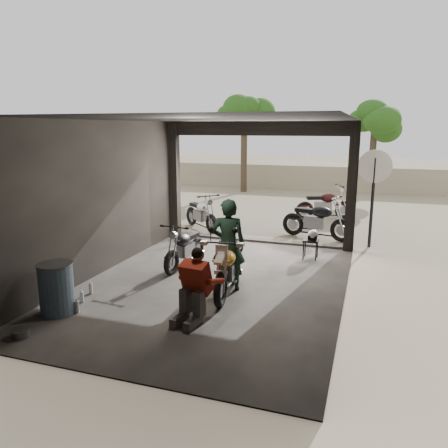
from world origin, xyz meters
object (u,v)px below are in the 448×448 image
Objects in this scene: outside_bike_c at (317,217)px; oil_drum at (57,289)px; main_bike at (228,264)px; outside_bike_a at (201,211)px; sign_post at (374,182)px; outside_bike_b at (325,202)px; mechanic at (192,288)px; left_bike at (185,245)px; helmet at (313,235)px; rider at (228,245)px; stool at (311,243)px.

oil_drum is (-3.46, -6.49, -0.18)m from outside_bike_c.
main_bike is 1.05× the size of outside_bike_a.
outside_bike_c is at bearing 152.58° from sign_post.
outside_bike_b is 9.85m from oil_drum.
main_bike reaches higher than outside_bike_a.
outside_bike_b is 8.90m from mechanic.
outside_bike_a is 0.91× the size of outside_bike_c.
mechanic is (1.24, -2.55, 0.06)m from left_bike.
oil_drum is at bearing -103.97° from left_bike.
left_bike is 3.68m from outside_bike_a.
mechanic reaches higher than main_bike.
outside_bike_b reaches higher than oil_drum.
rider is at bearing -118.30° from helmet.
sign_post is (2.63, 5.60, 1.13)m from mechanic.
helmet is 0.10× the size of sign_post.
helmet is at bearing -128.82° from rider.
oil_drum is 7.86m from sign_post.
oil_drum is at bearing 28.19° from rider.
outside_bike_a is (-2.42, 4.75, -0.02)m from main_bike.
mechanic is 1.32× the size of oil_drum.
oil_drum is (-3.38, -9.25, -0.14)m from outside_bike_b.
helmet is (0.04, 0.02, 0.19)m from stool.
left_bike is 5.07m from sign_post.
mechanic is 6.29m from sign_post.
sign_post is at bearing -92.62° from outside_bike_c.
main_bike is 0.38m from rider.
outside_bike_a is (-1.01, 3.53, 0.04)m from left_bike.
oil_drum is 0.35× the size of sign_post.
left_bike is (-1.41, 1.21, -0.06)m from main_bike.
outside_bike_c is at bearing 71.61° from main_bike.
rider reaches higher than outside_bike_c.
outside_bike_a is 1.90× the size of oil_drum.
outside_bike_c is (3.47, -0.02, 0.05)m from outside_bike_a.
stool is at bearing 60.70° from main_bike.
stool is at bearing -128.22° from rider.
mechanic reaches higher than oil_drum.
left_bike is 1.72m from rider.
main_bike is 6.72× the size of helmet.
helmet is (1.37, 4.04, 0.02)m from mechanic.
left_bike is at bearing 124.42° from mechanic.
left_bike is at bearing 160.57° from outside_bike_c.
stool is (1.32, 4.02, -0.17)m from mechanic.
rider reaches higher than main_bike.
main_bike is 2.92m from stool.
main_bike is at bearing -113.39° from stool.
mechanic is at bearing -175.76° from outside_bike_c.
rider is (-1.12, -4.52, 0.28)m from outside_bike_c.
mechanic reaches higher than outside_bike_a.
main_bike is 3.00m from oil_drum.
stool is at bearing -156.25° from helmet.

